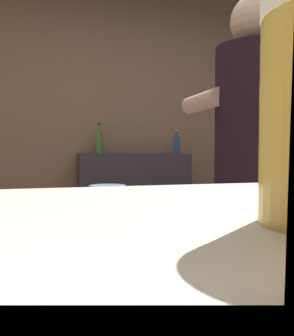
{
  "coord_description": "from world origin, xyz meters",
  "views": [
    {
      "loc": [
        -0.61,
        -1.21,
        1.11
      ],
      "look_at": [
        -0.49,
        -0.75,
        1.09
      ],
      "focal_mm": 38.71,
      "sensor_mm": 36.0,
      "label": 1
    }
  ],
  "objects_px": {
    "bartender": "(255,170)",
    "bottle_olive_oil": "(99,142)",
    "bottle_vinegar": "(177,144)",
    "chefs_knife": "(260,191)",
    "mixing_bowl": "(107,190)"
  },
  "relations": [
    {
      "from": "bartender",
      "to": "bottle_olive_oil",
      "type": "distance_m",
      "value": 1.9
    },
    {
      "from": "bottle_olive_oil",
      "to": "bottle_vinegar",
      "type": "bearing_deg",
      "value": -3.61
    },
    {
      "from": "chefs_knife",
      "to": "mixing_bowl",
      "type": "bearing_deg",
      "value": 157.92
    },
    {
      "from": "bartender",
      "to": "bottle_olive_oil",
      "type": "bearing_deg",
      "value": 11.93
    },
    {
      "from": "bartender",
      "to": "bottle_vinegar",
      "type": "distance_m",
      "value": 1.83
    },
    {
      "from": "mixing_bowl",
      "to": "chefs_knife",
      "type": "height_order",
      "value": "mixing_bowl"
    },
    {
      "from": "chefs_knife",
      "to": "bottle_olive_oil",
      "type": "xyz_separation_m",
      "value": [
        -0.71,
        1.44,
        0.3
      ]
    },
    {
      "from": "bartender",
      "to": "mixing_bowl",
      "type": "xyz_separation_m",
      "value": [
        -0.57,
        0.44,
        -0.12
      ]
    },
    {
      "from": "bartender",
      "to": "bottle_olive_oil",
      "type": "relative_size",
      "value": 6.63
    },
    {
      "from": "bottle_olive_oil",
      "to": "chefs_knife",
      "type": "bearing_deg",
      "value": -63.94
    },
    {
      "from": "chefs_knife",
      "to": "bottle_olive_oil",
      "type": "distance_m",
      "value": 1.63
    },
    {
      "from": "chefs_knife",
      "to": "bottle_olive_oil",
      "type": "relative_size",
      "value": 0.9
    },
    {
      "from": "bottle_vinegar",
      "to": "chefs_knife",
      "type": "bearing_deg",
      "value": -90.35
    },
    {
      "from": "bartender",
      "to": "chefs_knife",
      "type": "height_order",
      "value": "bartender"
    },
    {
      "from": "bottle_olive_oil",
      "to": "mixing_bowl",
      "type": "bearing_deg",
      "value": -95.81
    }
  ]
}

